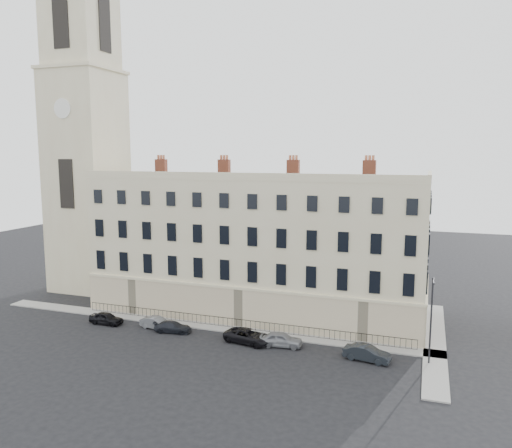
% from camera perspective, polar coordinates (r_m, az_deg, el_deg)
% --- Properties ---
extents(ground, '(160.00, 160.00, 0.00)m').
position_cam_1_polar(ground, '(45.25, 2.53, -14.93)').
color(ground, black).
rests_on(ground, ground).
extents(terrace, '(36.22, 12.22, 17.00)m').
position_cam_1_polar(terrace, '(55.81, 0.23, -2.44)').
color(terrace, beige).
rests_on(terrace, ground).
extents(church_tower, '(8.00, 8.13, 44.00)m').
position_cam_1_polar(church_tower, '(68.26, -18.85, 8.47)').
color(church_tower, beige).
rests_on(church_tower, ground).
extents(pavement_terrace, '(48.00, 2.00, 0.12)m').
position_cam_1_polar(pavement_terrace, '(52.98, -6.49, -11.40)').
color(pavement_terrace, gray).
rests_on(pavement_terrace, ground).
extents(pavement_east_return, '(2.00, 24.00, 0.12)m').
position_cam_1_polar(pavement_east_return, '(51.09, 19.74, -12.59)').
color(pavement_east_return, gray).
rests_on(pavement_east_return, ground).
extents(railings, '(35.00, 0.04, 0.96)m').
position_cam_1_polar(railings, '(51.64, -2.22, -11.30)').
color(railings, black).
rests_on(railings, ground).
extents(car_a, '(3.65, 1.51, 1.24)m').
position_cam_1_polar(car_a, '(55.23, -16.75, -10.27)').
color(car_a, black).
rests_on(car_a, ground).
extents(car_b, '(3.78, 1.78, 1.20)m').
position_cam_1_polar(car_b, '(52.57, -11.24, -11.04)').
color(car_b, slate).
rests_on(car_b, ground).
extents(car_c, '(3.92, 2.06, 1.08)m').
position_cam_1_polar(car_c, '(51.38, -9.49, -11.52)').
color(car_c, black).
rests_on(car_c, ground).
extents(car_d, '(4.95, 2.89, 1.30)m').
position_cam_1_polar(car_d, '(48.03, -0.90, -12.70)').
color(car_d, black).
rests_on(car_d, ground).
extents(car_e, '(4.12, 2.05, 1.35)m').
position_cam_1_polar(car_e, '(47.24, 2.88, -13.03)').
color(car_e, gray).
rests_on(car_e, ground).
extents(car_f, '(4.19, 2.00, 1.32)m').
position_cam_1_polar(car_f, '(45.25, 12.56, -14.22)').
color(car_f, black).
rests_on(car_f, ground).
extents(streetlamp, '(0.23, 1.63, 7.52)m').
position_cam_1_polar(streetlamp, '(44.66, 19.39, -10.00)').
color(streetlamp, '#28282C').
rests_on(streetlamp, ground).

